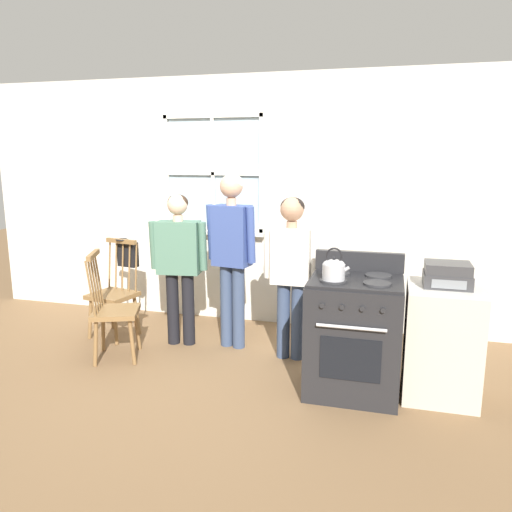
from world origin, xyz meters
The scene contains 13 objects.
ground_plane centered at (0.00, 0.00, 0.00)m, with size 16.00×16.00×0.00m, color brown.
wall_back centered at (0.02, 1.40, 1.33)m, with size 6.40×0.16×2.70m.
chair_by_window centered at (-1.17, 0.52, 0.45)m, with size 0.49×0.48×1.01m.
chair_near_wall centered at (-0.87, 0.00, 0.45)m, with size 0.52×0.54×1.01m.
person_elderly_left centered at (-0.42, 0.50, 0.90)m, with size 0.57×0.26×1.49m.
person_teen_center centered at (0.10, 0.56, 1.03)m, with size 0.51×0.26×1.69m.
person_adult_right centered at (0.71, 0.43, 0.91)m, with size 0.50×0.23×1.50m.
stove centered at (1.32, -0.08, 0.47)m, with size 0.72×0.68×1.08m.
kettle centered at (1.16, -0.21, 1.02)m, with size 0.21×0.17×0.25m.
potted_plant centered at (-0.21, 1.31, 1.10)m, with size 0.13×0.13×0.28m.
handbag centered at (-1.12, 0.75, 0.84)m, with size 0.23×0.22×0.31m.
side_counter centered at (1.98, -0.02, 0.45)m, with size 0.55×0.50×0.90m.
stereo centered at (1.98, -0.04, 0.99)m, with size 0.34×0.29×0.18m.
Camera 1 is at (1.56, -3.88, 1.86)m, focal length 35.00 mm.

